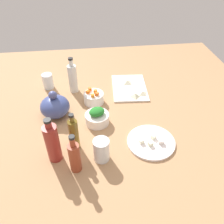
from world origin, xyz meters
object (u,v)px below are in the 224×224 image
bottle_0 (52,143)px  bottle_3 (75,157)px  bottle_2 (73,78)px  plate_tofu (151,142)px  cutting_board (129,88)px  bowl_carrots (94,98)px  bowl_greens (97,118)px  drinking_glass_1 (48,81)px  drinking_glass_0 (101,150)px  bottle_1 (74,134)px  teapot (55,106)px

bottle_0 → bottle_3: (-7.40, -9.58, -2.05)cm
bottle_2 → bottle_3: 62.35cm
bottle_2 → plate_tofu: bearing=-143.0°
cutting_board → bowl_carrots: 27.49cm
bottle_3 → bowl_greens: bearing=-21.2°
bottle_3 → drinking_glass_1: (68.30, 18.02, -3.37)cm
bottle_2 → drinking_glass_0: size_ratio=2.04×
bowl_greens → bowl_carrots: 18.70cm
bottle_3 → bottle_1: bearing=1.5°
plate_tofu → drinking_glass_1: drinking_glass_1 is taller
teapot → bottle_1: bearing=-157.2°
plate_tofu → bowl_greens: bearing=54.4°
cutting_board → teapot: bearing=115.1°
bottle_0 → bottle_2: bearing=-8.7°
teapot → bottle_0: bearing=-176.8°
bottle_0 → bottle_1: 10.88cm
bottle_1 → bottle_3: (-12.97, -0.34, -0.64)cm
bottle_0 → bowl_greens: bearing=-43.4°
plate_tofu → bottle_3: bottle_3 is taller
bowl_carrots → bottle_3: 49.87cm
teapot → bottle_1: (-26.20, -10.99, 2.77)cm
bottle_2 → bottle_3: size_ratio=1.14×
bottle_0 → bottle_1: bottle_0 is taller
bowl_greens → bowl_carrots: (18.69, 0.68, 0.36)cm
cutting_board → bottle_2: bearing=87.8°
bowl_greens → cutting_board: bearing=-37.1°
teapot → bottle_0: size_ratio=0.75×
bottle_0 → bottle_3: size_ratio=1.16×
cutting_board → plate_tofu: plate_tofu is taller
bottle_1 → drinking_glass_1: size_ratio=2.12×
bottle_2 → bowl_carrots: bearing=-139.1°
bottle_0 → teapot: bearing=3.2°
bottle_2 → bottle_3: bottle_2 is taller
bottle_1 → drinking_glass_0: size_ratio=1.83×
cutting_board → bottle_2: (1.39, 36.38, 9.32)cm
cutting_board → drinking_glass_1: drinking_glass_1 is taller
bottle_1 → bottle_3: size_ratio=1.02×
bowl_greens → drinking_glass_1: bearing=37.5°
teapot → plate_tofu: bearing=-119.9°
plate_tofu → bottle_0: size_ratio=1.00×
plate_tofu → bottle_1: 38.52cm
bowl_carrots → bottle_3: (-48.41, 10.86, 5.11)cm
drinking_glass_1 → bottle_2: bearing=-109.6°
teapot → drinking_glass_1: bearing=12.9°
bowl_greens → bottle_2: 35.68cm
teapot → bottle_2: bearing=-23.6°
bottle_1 → bowl_greens: bearing=-35.3°
bottle_1 → cutting_board: bearing=-36.5°
teapot → bottle_2: bottle_2 is taller
cutting_board → bottle_2: bottle_2 is taller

